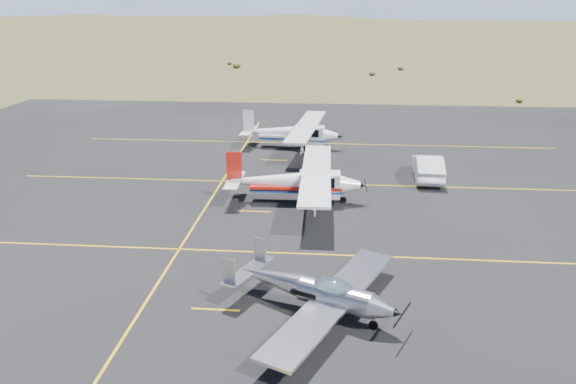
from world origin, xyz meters
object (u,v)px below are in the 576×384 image
(aircraft_cessna, at_px, (296,181))
(sedan, at_px, (428,167))
(aircraft_low_wing, at_px, (317,291))
(aircraft_plain, at_px, (292,132))

(aircraft_cessna, relative_size, sedan, 2.38)
(aircraft_low_wing, xyz_separation_m, aircraft_cessna, (-1.74, 12.71, 0.38))
(aircraft_low_wing, bearing_deg, aircraft_plain, 121.06)
(aircraft_cessna, height_order, aircraft_plain, aircraft_cessna)
(aircraft_low_wing, distance_m, aircraft_plain, 25.88)
(aircraft_plain, bearing_deg, aircraft_cessna, -78.79)
(aircraft_plain, bearing_deg, sedan, -31.55)
(aircraft_cessna, bearing_deg, aircraft_low_wing, -83.17)
(aircraft_cessna, height_order, sedan, aircraft_cessna)
(sedan, bearing_deg, aircraft_plain, -34.71)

